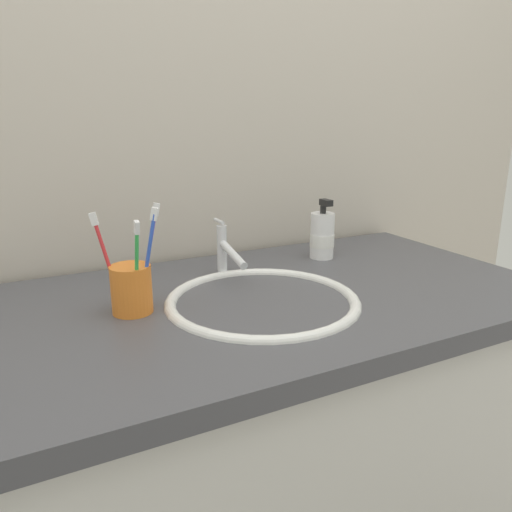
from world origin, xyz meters
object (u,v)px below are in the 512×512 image
object	(u,v)px
toothbrush_purple	(149,250)
soap_dispenser	(322,236)
toothbrush_red	(106,256)
toothbrush_cup	(132,289)
toothbrush_blue	(148,254)
toothbrush_green	(137,262)
faucet	(226,250)

from	to	relation	value
toothbrush_purple	soap_dispenser	distance (m)	0.53
toothbrush_red	toothbrush_cup	bearing A→B (deg)	-28.41
toothbrush_red	toothbrush_blue	world-z (taller)	toothbrush_blue
toothbrush_blue	toothbrush_red	bearing A→B (deg)	147.97
toothbrush_cup	toothbrush_blue	bearing A→B (deg)	-36.16
toothbrush_blue	toothbrush_green	bearing A→B (deg)	-158.34
faucet	toothbrush_green	bearing A→B (deg)	-147.74
toothbrush_cup	toothbrush_red	distance (m)	0.08
toothbrush_red	toothbrush_green	xyz separation A→B (m)	(0.04, -0.05, -0.00)
toothbrush_green	toothbrush_cup	bearing A→B (deg)	99.90
toothbrush_purple	toothbrush_blue	world-z (taller)	toothbrush_purple
faucet	soap_dispenser	xyz separation A→B (m)	(0.29, 0.03, -0.00)
toothbrush_purple	soap_dispenser	bearing A→B (deg)	16.74
toothbrush_blue	toothbrush_green	world-z (taller)	toothbrush_blue
toothbrush_cup	toothbrush_purple	size ratio (longest dim) A/B	0.46
toothbrush_green	soap_dispenser	world-z (taller)	toothbrush_green
faucet	toothbrush_green	size ratio (longest dim) A/B	0.88
toothbrush_green	soap_dispenser	distance (m)	0.57
toothbrush_cup	toothbrush_green	world-z (taller)	toothbrush_green
faucet	toothbrush_blue	world-z (taller)	toothbrush_blue
toothbrush_red	faucet	bearing A→B (deg)	19.14
toothbrush_purple	toothbrush_blue	bearing A→B (deg)	-107.88
faucet	soap_dispenser	world-z (taller)	soap_dispenser
toothbrush_purple	toothbrush_cup	bearing A→B (deg)	177.47
toothbrush_red	toothbrush_green	size ratio (longest dim) A/B	1.03
toothbrush_purple	toothbrush_red	size ratio (longest dim) A/B	1.07
toothbrush_cup	toothbrush_purple	xyz separation A→B (m)	(0.04, -0.00, 0.07)
toothbrush_cup	toothbrush_purple	distance (m)	0.08
toothbrush_cup	toothbrush_blue	xyz separation A→B (m)	(0.03, -0.02, 0.07)
faucet	toothbrush_cup	world-z (taller)	faucet
toothbrush_blue	soap_dispenser	size ratio (longest dim) A/B	1.27
faucet	toothbrush_blue	distance (m)	0.27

